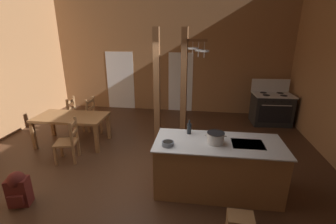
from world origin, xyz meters
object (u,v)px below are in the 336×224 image
(stove_range, at_px, (271,108))
(ladderback_chair_at_table_end, at_px, (77,115))
(kitchen_island, at_px, (217,166))
(backpack, at_px, (18,188))
(stockpot_on_counter, at_px, (216,138))
(dining_table, at_px, (71,119))
(mixing_bowl_on_counter, at_px, (168,144))
(ladderback_chair_near_window, at_px, (69,141))
(ladderback_chair_by_post, at_px, (95,115))
(step_stool, at_px, (240,223))
(bottle_tall_on_counter, at_px, (189,128))

(stove_range, xyz_separation_m, ladderback_chair_at_table_end, (-5.64, -1.35, -0.03))
(kitchen_island, bearing_deg, stove_range, 63.42)
(backpack, xyz_separation_m, stockpot_on_counter, (3.12, 0.83, 0.72))
(dining_table, bearing_deg, mixing_bowl_on_counter, -31.10)
(stove_range, bearing_deg, ladderback_chair_near_window, -148.53)
(ladderback_chair_by_post, bearing_deg, ladderback_chair_near_window, -84.33)
(stove_range, distance_m, ladderback_chair_at_table_end, 5.80)
(ladderback_chair_by_post, distance_m, ladderback_chair_at_table_end, 0.55)
(ladderback_chair_by_post, xyz_separation_m, stockpot_on_counter, (3.24, -2.31, 0.58))
(ladderback_chair_at_table_end, bearing_deg, step_stool, -37.59)
(bottle_tall_on_counter, bearing_deg, stove_range, 54.97)
(stove_range, height_order, bottle_tall_on_counter, stove_range)
(ladderback_chair_at_table_end, relative_size, mixing_bowl_on_counter, 4.73)
(stove_range, distance_m, stockpot_on_counter, 4.11)
(ladderback_chair_near_window, distance_m, stockpot_on_counter, 3.18)
(ladderback_chair_by_post, bearing_deg, bottle_tall_on_counter, -35.45)
(stove_range, height_order, dining_table, stove_range)
(kitchen_island, xyz_separation_m, ladderback_chair_at_table_end, (-3.85, 2.22, -0.01))
(ladderback_chair_by_post, relative_size, mixing_bowl_on_counter, 4.73)
(step_stool, distance_m, dining_table, 4.46)
(step_stool, height_order, stockpot_on_counter, stockpot_on_counter)
(ladderback_chair_at_table_end, bearing_deg, stove_range, 13.45)
(ladderback_chair_near_window, distance_m, backpack, 1.45)
(ladderback_chair_by_post, xyz_separation_m, mixing_bowl_on_counter, (2.47, -2.51, 0.52))
(ladderback_chair_near_window, bearing_deg, stockpot_on_counter, -11.31)
(ladderback_chair_near_window, relative_size, mixing_bowl_on_counter, 4.73)
(ladderback_chair_at_table_end, bearing_deg, kitchen_island, -30.02)
(ladderback_chair_near_window, height_order, ladderback_chair_at_table_end, same)
(kitchen_island, height_order, dining_table, kitchen_island)
(stove_range, bearing_deg, mixing_bowl_on_counter, -124.36)
(mixing_bowl_on_counter, bearing_deg, backpack, -165.12)
(mixing_bowl_on_counter, bearing_deg, ladderback_chair_near_window, 160.44)
(stove_range, relative_size, step_stool, 3.60)
(dining_table, bearing_deg, bottle_tall_on_counter, -19.83)
(dining_table, height_order, stockpot_on_counter, stockpot_on_counter)
(backpack, bearing_deg, bottle_tall_on_counter, 23.55)
(ladderback_chair_near_window, relative_size, backpack, 1.59)
(dining_table, bearing_deg, step_stool, -31.46)
(ladderback_chair_at_table_end, bearing_deg, dining_table, -67.64)
(kitchen_island, xyz_separation_m, step_stool, (0.29, -0.96, -0.29))
(backpack, distance_m, bottle_tall_on_counter, 2.99)
(mixing_bowl_on_counter, bearing_deg, stove_range, 55.64)
(kitchen_island, bearing_deg, bottle_tall_on_counter, 151.73)
(stove_range, distance_m, step_stool, 4.79)
(ladderback_chair_at_table_end, xyz_separation_m, backpack, (0.67, -3.10, -0.14))
(kitchen_island, bearing_deg, ladderback_chair_at_table_end, 149.98)
(step_stool, bearing_deg, mixing_bowl_on_counter, 147.69)
(mixing_bowl_on_counter, bearing_deg, stockpot_on_counter, 14.87)
(ladderback_chair_near_window, bearing_deg, kitchen_island, -10.20)
(step_stool, distance_m, backpack, 3.47)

